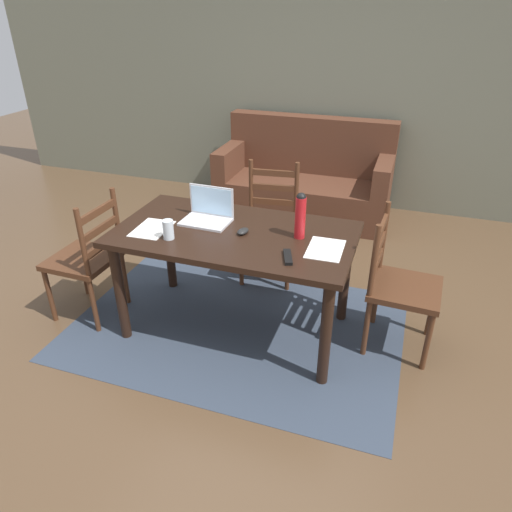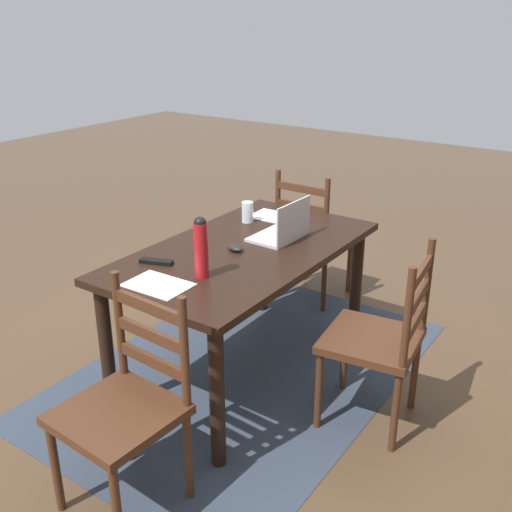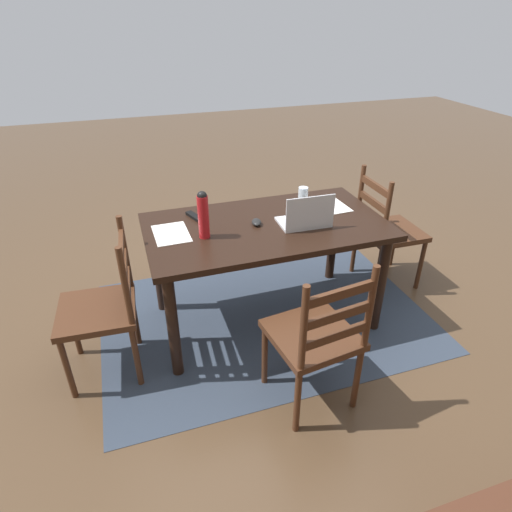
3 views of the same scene
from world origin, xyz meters
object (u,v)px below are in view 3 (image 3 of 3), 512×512
at_px(water_bottle, 203,214).
at_px(dining_table, 266,238).
at_px(drinking_glass, 303,196).
at_px(chair_far_head, 316,338).
at_px(computer_mouse, 257,222).
at_px(laptop, 306,218).
at_px(chair_right_far, 104,308).
at_px(tv_remote, 195,217).
at_px(chair_left_near, 387,231).

bearing_deg(water_bottle, dining_table, -172.61).
bearing_deg(drinking_glass, water_bottle, 19.90).
distance_m(chair_far_head, computer_mouse, 0.87).
xyz_separation_m(laptop, drinking_glass, (-0.13, -0.33, 0.00)).
xyz_separation_m(water_bottle, computer_mouse, (-0.36, -0.07, -0.14)).
xyz_separation_m(dining_table, chair_right_far, (1.07, 0.17, -0.20)).
height_order(dining_table, laptop, laptop).
bearing_deg(tv_remote, chair_right_far, 12.95).
relative_size(dining_table, chair_left_near, 1.64).
bearing_deg(chair_left_near, tv_remote, -2.45).
height_order(dining_table, drinking_glass, drinking_glass).
relative_size(drinking_glass, computer_mouse, 1.24).
relative_size(laptop, water_bottle, 1.09).
distance_m(chair_right_far, chair_far_head, 1.24).
distance_m(chair_left_near, water_bottle, 1.57).
bearing_deg(chair_left_near, computer_mouse, 8.14).
relative_size(laptop, computer_mouse, 3.26).
relative_size(chair_far_head, laptop, 2.91).
xyz_separation_m(chair_right_far, computer_mouse, (-1.01, -0.19, 0.32)).
bearing_deg(chair_right_far, chair_left_near, -170.78).
bearing_deg(chair_left_near, water_bottle, 8.68).
bearing_deg(dining_table, tv_remote, -29.17).
xyz_separation_m(chair_far_head, computer_mouse, (0.07, -0.81, 0.32)).
height_order(dining_table, tv_remote, tv_remote).
bearing_deg(dining_table, laptop, 154.76).
xyz_separation_m(chair_right_far, chair_far_head, (-1.07, 0.63, 0.00)).
relative_size(chair_left_near, tv_remote, 5.59).
bearing_deg(computer_mouse, dining_table, -178.65).
xyz_separation_m(chair_left_near, laptop, (0.84, 0.28, 0.36)).
bearing_deg(laptop, chair_right_far, 2.89).
height_order(laptop, computer_mouse, laptop).
bearing_deg(tv_remote, drinking_glass, 159.70).
height_order(laptop, tv_remote, laptop).
distance_m(dining_table, computer_mouse, 0.13).
relative_size(dining_table, laptop, 4.77).
xyz_separation_m(chair_right_far, laptop, (-1.30, -0.07, 0.36)).
relative_size(dining_table, chair_far_head, 1.64).
xyz_separation_m(chair_left_near, chair_far_head, (1.06, 0.97, 0.00)).
relative_size(chair_far_head, computer_mouse, 9.50).
xyz_separation_m(laptop, tv_remote, (0.65, -0.34, -0.05)).
distance_m(laptop, drinking_glass, 0.36).
distance_m(water_bottle, tv_remote, 0.33).
bearing_deg(computer_mouse, laptop, 169.06).
height_order(laptop, drinking_glass, laptop).
distance_m(dining_table, chair_left_near, 1.10).
bearing_deg(laptop, water_bottle, -4.77).
xyz_separation_m(chair_left_near, water_bottle, (1.49, 0.23, 0.46)).
bearing_deg(tv_remote, dining_table, 131.28).
distance_m(dining_table, chair_right_far, 1.10).
height_order(laptop, water_bottle, water_bottle).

